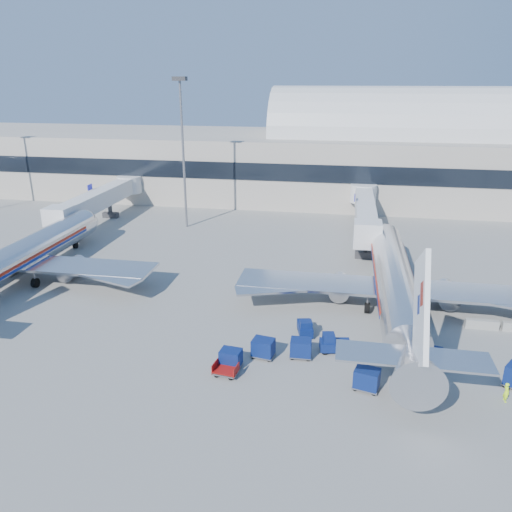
% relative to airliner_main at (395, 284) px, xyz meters
% --- Properties ---
extents(ground, '(260.00, 260.00, 0.00)m').
position_rel_airliner_main_xyz_m(ground, '(-10.00, -4.51, -2.93)').
color(ground, gray).
rests_on(ground, ground).
extents(terminal, '(170.00, 28.15, 21.00)m').
position_rel_airliner_main_xyz_m(terminal, '(-23.60, 51.46, 4.60)').
color(terminal, '#B2AA9E').
rests_on(terminal, ground).
extents(airliner_main, '(32.00, 37.26, 12.07)m').
position_rel_airliner_main_xyz_m(airliner_main, '(0.00, 0.00, 0.00)').
color(airliner_main, silver).
rests_on(airliner_main, ground).
extents(airliner_mid, '(32.00, 37.26, 12.07)m').
position_rel_airliner_main_xyz_m(airliner_mid, '(-42.00, 0.00, 0.00)').
color(airliner_mid, silver).
rests_on(airliner_mid, ground).
extents(jetbridge_near, '(4.40, 27.50, 6.25)m').
position_rel_airliner_main_xyz_m(jetbridge_near, '(-2.40, 26.30, 1.00)').
color(jetbridge_near, silver).
rests_on(jetbridge_near, ground).
extents(jetbridge_mid, '(4.40, 27.50, 6.25)m').
position_rel_airliner_main_xyz_m(jetbridge_mid, '(-44.40, 26.30, 1.00)').
color(jetbridge_mid, silver).
rests_on(jetbridge_mid, ground).
extents(mast_west, '(2.00, 1.20, 22.60)m').
position_rel_airliner_main_xyz_m(mast_west, '(-30.00, 25.49, 11.87)').
color(mast_west, slate).
rests_on(mast_west, ground).
extents(barrier_near, '(3.00, 0.55, 0.90)m').
position_rel_airliner_main_xyz_m(barrier_near, '(8.00, -2.51, -2.48)').
color(barrier_near, '#9E9E96').
rests_on(barrier_near, ground).
extents(tug_lead, '(2.77, 1.71, 1.69)m').
position_rel_airliner_main_xyz_m(tug_lead, '(-5.69, -9.23, -2.16)').
color(tug_lead, '#0B1B54').
rests_on(tug_lead, ground).
extents(tug_right, '(2.23, 1.45, 1.34)m').
position_rel_airliner_main_xyz_m(tug_right, '(3.18, -9.61, -2.32)').
color(tug_right, '#0B1B54').
rests_on(tug_right, ground).
extents(tug_left, '(1.74, 2.68, 1.61)m').
position_rel_airliner_main_xyz_m(tug_left, '(-8.39, -6.64, -2.19)').
color(tug_left, '#0B1B54').
rests_on(tug_left, ground).
extents(cart_train_a, '(1.90, 1.47, 1.64)m').
position_rel_airliner_main_xyz_m(cart_train_a, '(-8.40, -10.66, -2.05)').
color(cart_train_a, '#0B1B54').
rests_on(cart_train_a, ground).
extents(cart_train_b, '(2.10, 1.74, 1.66)m').
position_rel_airliner_main_xyz_m(cart_train_b, '(-11.54, -11.20, -2.04)').
color(cart_train_b, '#0B1B54').
rests_on(cart_train_b, ground).
extents(cart_train_c, '(1.92, 1.55, 1.56)m').
position_rel_airliner_main_xyz_m(cart_train_c, '(-13.90, -13.21, -2.09)').
color(cart_train_c, '#0B1B54').
rests_on(cart_train_c, ground).
extents(cart_solo_near, '(2.24, 1.91, 1.70)m').
position_rel_airliner_main_xyz_m(cart_solo_near, '(-3.04, -14.41, -2.02)').
color(cart_solo_near, '#0B1B54').
rests_on(cart_solo_near, ground).
extents(cart_open_red, '(2.09, 1.61, 0.51)m').
position_rel_airliner_main_xyz_m(cart_open_red, '(-14.01, -14.50, -2.56)').
color(cart_open_red, slate).
rests_on(cart_open_red, ground).
extents(ramp_worker, '(0.47, 0.62, 1.54)m').
position_rel_airliner_main_xyz_m(ramp_worker, '(6.97, -14.14, -2.16)').
color(ramp_worker, '#BFFE1A').
rests_on(ramp_worker, ground).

